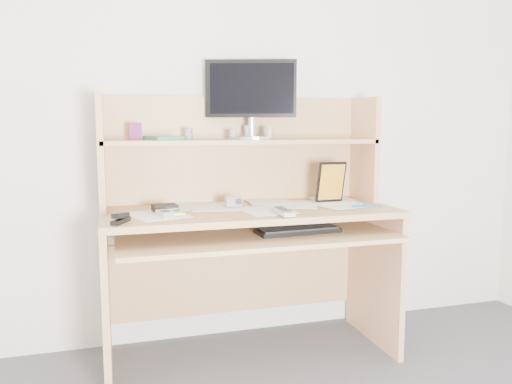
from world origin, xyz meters
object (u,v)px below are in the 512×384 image
object	(u,v)px
keyboard	(298,230)
game_case	(331,182)
tv_remote	(283,212)
monitor	(251,97)
desk	(246,217)

from	to	relation	value
keyboard	game_case	bearing A→B (deg)	33.60
keyboard	tv_remote	bearing A→B (deg)	-150.59
monitor	tv_remote	bearing A→B (deg)	-66.25
keyboard	tv_remote	size ratio (longest dim) A/B	2.18
tv_remote	monitor	size ratio (longest dim) A/B	0.41
keyboard	monitor	world-z (taller)	monitor
keyboard	game_case	world-z (taller)	game_case
desk	keyboard	distance (m)	0.30
game_case	monitor	distance (m)	0.60
desk	monitor	world-z (taller)	monitor
tv_remote	monitor	distance (m)	0.66
keyboard	tv_remote	xyz separation A→B (m)	(-0.10, -0.07, 0.10)
desk	tv_remote	world-z (taller)	desk
desk	tv_remote	bearing A→B (deg)	-72.48
desk	tv_remote	size ratio (longest dim) A/B	7.51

